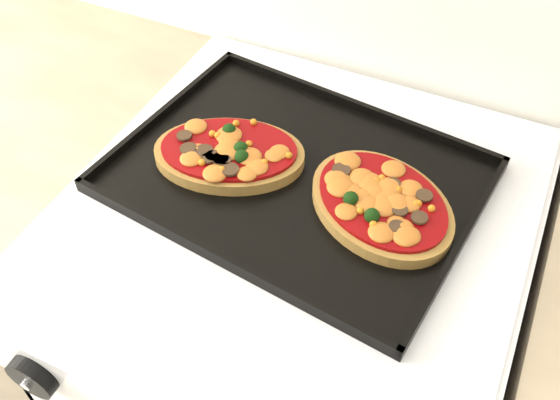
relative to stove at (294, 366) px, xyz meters
The scene contains 5 objects.
stove is the anchor object (origin of this frame).
knob_left 0.55m from the stove, 118.85° to the right, with size 0.06×0.06×0.02m, color black.
baking_tray 0.47m from the stove, 122.08° to the left, with size 0.47×0.35×0.02m, color black.
pizza_left 0.49m from the stove, behind, with size 0.21×0.14×0.03m, color olive, non-canonical shape.
pizza_right 0.49m from the stove, 10.91° to the left, with size 0.20×0.15×0.03m, color olive, non-canonical shape.
Camera 1 is at (0.20, 1.19, 1.51)m, focal length 40.00 mm.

